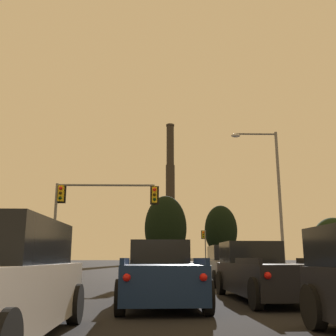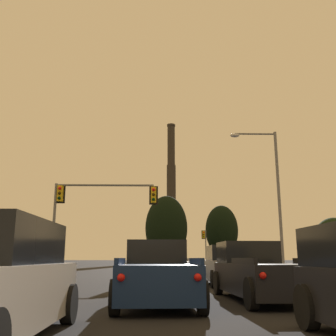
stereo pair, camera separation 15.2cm
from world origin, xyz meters
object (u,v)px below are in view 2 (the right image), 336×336
object	(u,v)px
pickup_truck_center_lane_second	(157,274)
traffic_light_overhead_left	(90,204)
traffic_light_far_right	(205,243)
smokestack	(171,205)
pickup_truck_right_lane_second	(260,273)
street_lamp	(272,187)
suv_right_lane_front	(228,266)
pickup_truck_center_lane_front	(168,268)

from	to	relation	value
pickup_truck_center_lane_second	traffic_light_overhead_left	bearing A→B (deg)	106.58
traffic_light_far_right	smokestack	bearing A→B (deg)	91.21
pickup_truck_right_lane_second	street_lamp	xyz separation A→B (m)	(4.46, 13.41, 5.15)
suv_right_lane_front	traffic_light_far_right	size ratio (longest dim) A/B	0.92
suv_right_lane_front	traffic_light_far_right	world-z (taller)	traffic_light_far_right
street_lamp	suv_right_lane_front	bearing A→B (deg)	-123.18
pickup_truck_center_lane_front	traffic_light_overhead_left	bearing A→B (deg)	128.88
pickup_truck_center_lane_second	smokestack	world-z (taller)	smokestack
pickup_truck_center_lane_second	traffic_light_far_right	bearing A→B (deg)	80.51
pickup_truck_center_lane_front	pickup_truck_center_lane_second	size ratio (longest dim) A/B	1.00
street_lamp	pickup_truck_center_lane_front	bearing A→B (deg)	-139.79
pickup_truck_center_lane_second	street_lamp	xyz separation A→B (m)	(7.67, 14.30, 5.15)
suv_right_lane_front	pickup_truck_center_lane_second	xyz separation A→B (m)	(-3.37, -7.73, -0.09)
suv_right_lane_front	street_lamp	xyz separation A→B (m)	(4.30, 6.57, 5.06)
pickup_truck_center_lane_second	traffic_light_overhead_left	distance (m)	15.18
traffic_light_overhead_left	street_lamp	xyz separation A→B (m)	(12.16, 0.34, 1.25)
smokestack	pickup_truck_right_lane_second	bearing A→B (deg)	-90.64
traffic_light_far_right	smokestack	distance (m)	97.19
pickup_truck_center_lane_second	street_lamp	world-z (taller)	street_lamp
pickup_truck_right_lane_second	traffic_light_overhead_left	xyz separation A→B (m)	(-7.70, 13.07, 3.91)
pickup_truck_center_lane_second	pickup_truck_right_lane_second	distance (m)	3.33
suv_right_lane_front	smokestack	distance (m)	136.29
street_lamp	smokestack	distance (m)	129.12
pickup_truck_center_lane_front	traffic_light_far_right	world-z (taller)	traffic_light_far_right
pickup_truck_center_lane_second	smokestack	distance (m)	144.02
pickup_truck_right_lane_second	traffic_light_far_right	bearing A→B (deg)	83.29
suv_right_lane_front	pickup_truck_center_lane_front	world-z (taller)	suv_right_lane_front
pickup_truck_right_lane_second	street_lamp	distance (m)	15.04
suv_right_lane_front	smokestack	world-z (taller)	smokestack
pickup_truck_center_lane_second	pickup_truck_right_lane_second	world-z (taller)	same
traffic_light_far_right	smokestack	xyz separation A→B (m)	(-2.01, 95.47, 18.12)
pickup_truck_center_lane_front	smokestack	xyz separation A→B (m)	(4.28, 134.19, 20.85)
pickup_truck_right_lane_second	traffic_light_far_right	distance (m)	46.29
pickup_truck_right_lane_second	street_lamp	world-z (taller)	street_lamp
traffic_light_overhead_left	pickup_truck_right_lane_second	bearing A→B (deg)	-59.49
suv_right_lane_front	traffic_light_overhead_left	size ratio (longest dim) A/B	0.71
pickup_truck_right_lane_second	smokestack	xyz separation A→B (m)	(1.57, 141.53, 20.85)
pickup_truck_center_lane_second	traffic_light_far_right	distance (m)	47.53
pickup_truck_center_lane_front	street_lamp	bearing A→B (deg)	38.01
traffic_light_overhead_left	smokestack	bearing A→B (deg)	85.87
pickup_truck_center_lane_front	pickup_truck_right_lane_second	bearing A→B (deg)	-71.96
suv_right_lane_front	traffic_light_overhead_left	distance (m)	10.74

